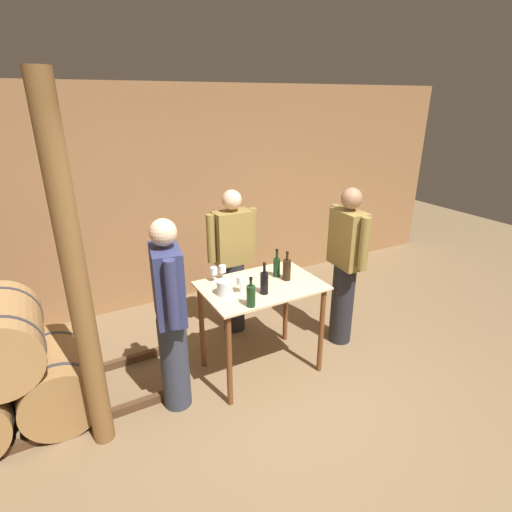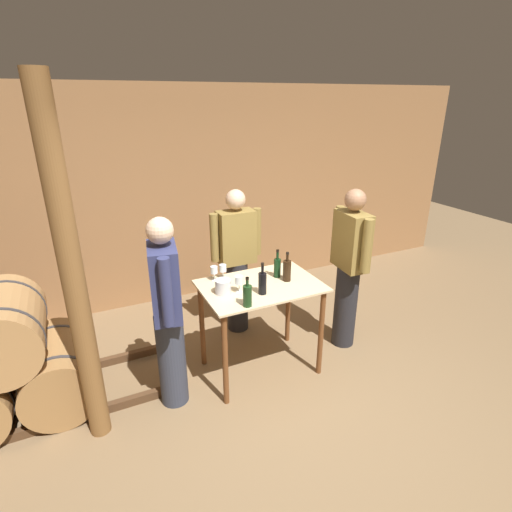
# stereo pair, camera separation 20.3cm
# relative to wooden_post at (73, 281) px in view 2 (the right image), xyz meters

# --- Properties ---
(ground_plane) EXTENTS (14.00, 14.00, 0.00)m
(ground_plane) POSITION_rel_wooden_post_xyz_m (1.57, -0.70, -1.35)
(ground_plane) COLOR brown
(back_wall) EXTENTS (8.40, 0.05, 2.70)m
(back_wall) POSITION_rel_wooden_post_xyz_m (1.57, 2.07, 0.00)
(back_wall) COLOR #996B42
(back_wall) RESTS_ON ground_plane
(tasting_table) EXTENTS (1.09, 0.75, 0.92)m
(tasting_table) POSITION_rel_wooden_post_xyz_m (1.53, 0.17, -0.60)
(tasting_table) COLOR beige
(tasting_table) RESTS_ON ground_plane
(wooden_post) EXTENTS (0.16, 0.16, 2.70)m
(wooden_post) POSITION_rel_wooden_post_xyz_m (0.00, 0.00, 0.00)
(wooden_post) COLOR brown
(wooden_post) RESTS_ON ground_plane
(wine_bottle_far_left) EXTENTS (0.08, 0.08, 0.26)m
(wine_bottle_far_left) POSITION_rel_wooden_post_xyz_m (1.26, -0.14, -0.33)
(wine_bottle_far_left) COLOR #193819
(wine_bottle_far_left) RESTS_ON tasting_table
(wine_bottle_left) EXTENTS (0.07, 0.07, 0.29)m
(wine_bottle_left) POSITION_rel_wooden_post_xyz_m (1.47, 0.00, -0.32)
(wine_bottle_left) COLOR black
(wine_bottle_left) RESTS_ON tasting_table
(wine_bottle_center) EXTENTS (0.07, 0.07, 0.28)m
(wine_bottle_center) POSITION_rel_wooden_post_xyz_m (1.75, 0.26, -0.32)
(wine_bottle_center) COLOR black
(wine_bottle_center) RESTS_ON tasting_table
(wine_bottle_right) EXTENTS (0.08, 0.08, 0.29)m
(wine_bottle_right) POSITION_rel_wooden_post_xyz_m (1.80, 0.15, -0.32)
(wine_bottle_right) COLOR black
(wine_bottle_right) RESTS_ON tasting_table
(wine_glass_near_left) EXTENTS (0.07, 0.07, 0.14)m
(wine_glass_near_left) POSITION_rel_wooden_post_xyz_m (1.18, 0.45, -0.32)
(wine_glass_near_left) COLOR silver
(wine_glass_near_left) RESTS_ON tasting_table
(wine_glass_near_center) EXTENTS (0.07, 0.07, 0.14)m
(wine_glass_near_center) POSITION_rel_wooden_post_xyz_m (1.27, 0.46, -0.33)
(wine_glass_near_center) COLOR silver
(wine_glass_near_center) RESTS_ON tasting_table
(wine_glass_near_right) EXTENTS (0.07, 0.07, 0.15)m
(wine_glass_near_right) POSITION_rel_wooden_post_xyz_m (1.29, 0.12, -0.31)
(wine_glass_near_right) COLOR silver
(wine_glass_near_right) RESTS_ON tasting_table
(ice_bucket) EXTENTS (0.14, 0.14, 0.13)m
(ice_bucket) POSITION_rel_wooden_post_xyz_m (1.16, 0.16, -0.36)
(ice_bucket) COLOR silver
(ice_bucket) RESTS_ON tasting_table
(person_host) EXTENTS (0.59, 0.24, 1.65)m
(person_host) POSITION_rel_wooden_post_xyz_m (1.62, 0.96, -0.48)
(person_host) COLOR #232328
(person_host) RESTS_ON ground_plane
(person_visitor_with_scarf) EXTENTS (0.25, 0.59, 1.72)m
(person_visitor_with_scarf) POSITION_rel_wooden_post_xyz_m (2.55, 0.18, -0.44)
(person_visitor_with_scarf) COLOR #232328
(person_visitor_with_scarf) RESTS_ON ground_plane
(person_visitor_bearded) EXTENTS (0.29, 0.58, 1.70)m
(person_visitor_bearded) POSITION_rel_wooden_post_xyz_m (0.64, 0.09, -0.45)
(person_visitor_bearded) COLOR #333847
(person_visitor_bearded) RESTS_ON ground_plane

